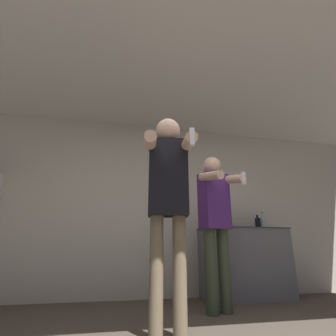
% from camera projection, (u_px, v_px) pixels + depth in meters
% --- Properties ---
extents(wall_back, '(7.00, 0.06, 2.55)m').
position_uv_depth(wall_back, '(157.00, 206.00, 3.94)').
color(wall_back, beige).
rests_on(wall_back, ground_plane).
extents(ceiling_slab, '(7.00, 3.12, 0.05)m').
position_uv_depth(ceiling_slab, '(177.00, 78.00, 3.09)').
color(ceiling_slab, silver).
rests_on(ceiling_slab, wall_back).
extents(counter, '(1.20, 0.59, 0.93)m').
position_uv_depth(counter, '(245.00, 263.00, 3.65)').
color(counter, slate).
rests_on(counter, ground_plane).
extents(bottle_amber_bourbon, '(0.08, 0.08, 0.23)m').
position_uv_depth(bottle_amber_bourbon, '(258.00, 223.00, 3.96)').
color(bottle_amber_bourbon, black).
rests_on(bottle_amber_bourbon, counter).
extents(bottle_red_label, '(0.06, 0.06, 0.30)m').
position_uv_depth(bottle_red_label, '(230.00, 220.00, 3.88)').
color(bottle_red_label, maroon).
rests_on(bottle_red_label, counter).
extents(bottle_dark_rum, '(0.06, 0.06, 0.26)m').
position_uv_depth(bottle_dark_rum, '(263.00, 223.00, 3.98)').
color(bottle_dark_rum, silver).
rests_on(bottle_dark_rum, counter).
extents(bottle_green_wine, '(0.06, 0.06, 0.32)m').
position_uv_depth(bottle_green_wine, '(215.00, 219.00, 3.83)').
color(bottle_green_wine, black).
rests_on(bottle_green_wine, counter).
extents(person_woman_foreground, '(0.47, 0.55, 1.80)m').
position_uv_depth(person_woman_foreground, '(168.00, 190.00, 2.25)').
color(person_woman_foreground, '#75664C').
rests_on(person_woman_foreground, ground_plane).
extents(person_man_side, '(0.49, 0.53, 1.71)m').
position_uv_depth(person_man_side, '(216.00, 216.00, 2.98)').
color(person_man_side, '#38422D').
rests_on(person_man_side, ground_plane).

